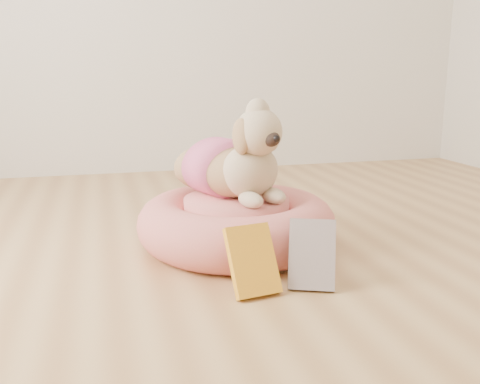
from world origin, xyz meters
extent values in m
plane|color=#AD7C48|center=(0.00, 0.00, 0.00)|extent=(4.50, 4.50, 0.00)
cylinder|color=#DB5567|center=(0.03, 0.66, 0.05)|extent=(0.53, 0.53, 0.11)
torus|color=#DB5567|center=(0.03, 0.66, 0.09)|extent=(0.72, 0.72, 0.19)
cylinder|color=#DB5567|center=(0.03, 0.66, 0.14)|extent=(0.38, 0.38, 0.10)
cube|color=yellow|center=(-0.03, 0.25, 0.10)|extent=(0.16, 0.15, 0.20)
cube|color=white|center=(0.16, 0.25, 0.10)|extent=(0.17, 0.15, 0.20)
camera|label=1|loc=(-0.44, -1.16, 0.64)|focal=40.00mm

